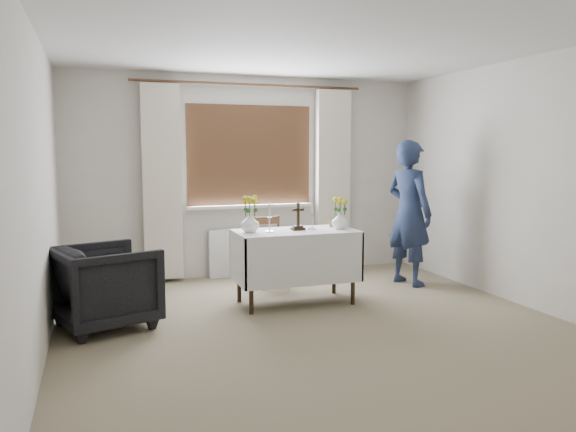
% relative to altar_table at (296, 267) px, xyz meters
% --- Properties ---
extents(ground, '(5.00, 5.00, 0.00)m').
position_rel_altar_table_xyz_m(ground, '(-0.08, -0.99, -0.38)').
color(ground, '#9A8B6B').
rests_on(ground, ground).
extents(altar_table, '(1.24, 0.64, 0.76)m').
position_rel_altar_table_xyz_m(altar_table, '(0.00, 0.00, 0.00)').
color(altar_table, white).
rests_on(altar_table, ground).
extents(wooden_chair, '(0.40, 0.40, 0.81)m').
position_rel_altar_table_xyz_m(wooden_chair, '(-0.02, 0.80, 0.02)').
color(wooden_chair, '#51311C').
rests_on(wooden_chair, ground).
extents(armchair, '(1.03, 1.01, 0.74)m').
position_rel_altar_table_xyz_m(armchair, '(-1.87, -0.19, -0.01)').
color(armchair, black).
rests_on(armchair, ground).
extents(person, '(0.58, 0.71, 1.70)m').
position_rel_altar_table_xyz_m(person, '(1.55, 0.36, 0.47)').
color(person, navy).
rests_on(person, ground).
extents(radiator, '(1.10, 0.10, 0.60)m').
position_rel_altar_table_xyz_m(radiator, '(-0.08, 1.43, -0.08)').
color(radiator, silver).
rests_on(radiator, ground).
extents(wooden_cross, '(0.13, 0.10, 0.28)m').
position_rel_altar_table_xyz_m(wooden_cross, '(0.03, 0.02, 0.52)').
color(wooden_cross, black).
rests_on(wooden_cross, altar_table).
extents(candlestick_left, '(0.09, 0.09, 0.30)m').
position_rel_altar_table_xyz_m(candlestick_left, '(-0.28, -0.01, 0.53)').
color(candlestick_left, white).
rests_on(candlestick_left, altar_table).
extents(candlestick_right, '(0.12, 0.12, 0.35)m').
position_rel_altar_table_xyz_m(candlestick_right, '(0.18, -0.01, 0.56)').
color(candlestick_right, white).
rests_on(candlestick_right, altar_table).
extents(flower_vase_left, '(0.20, 0.20, 0.19)m').
position_rel_altar_table_xyz_m(flower_vase_left, '(-0.48, 0.02, 0.48)').
color(flower_vase_left, white).
rests_on(flower_vase_left, altar_table).
extents(flower_vase_right, '(0.18, 0.18, 0.18)m').
position_rel_altar_table_xyz_m(flower_vase_right, '(0.47, -0.04, 0.47)').
color(flower_vase_right, white).
rests_on(flower_vase_right, altar_table).
extents(wicker_basket, '(0.20, 0.20, 0.07)m').
position_rel_altar_table_xyz_m(wicker_basket, '(0.52, 0.12, 0.41)').
color(wicker_basket, brown).
rests_on(wicker_basket, altar_table).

